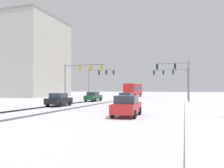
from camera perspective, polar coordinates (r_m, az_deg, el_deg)
The scene contains 14 objects.
wheel_track_left_lane at distance 27.88m, azimuth -15.84°, elevation -5.59°, with size 1.00×32.46×0.01m, color #4C4C51.
wheel_track_right_lane at distance 28.09m, azimuth -16.47°, elevation -5.55°, with size 0.91×32.46×0.01m, color #4C4C51.
wheel_track_center at distance 25.93m, azimuth -8.70°, elevation -5.95°, with size 0.81×32.46×0.01m, color #4C4C51.
sidewalk_kerb_right at distance 21.78m, azimuth 23.45°, elevation -6.62°, with size 4.00×32.46×0.12m, color white.
traffic_signal_far_right at distance 47.92m, azimuth 15.33°, elevation 2.02°, with size 7.26×0.40×6.50m.
traffic_signal_near_left at distance 37.68m, azimuth -8.10°, elevation 2.87°, with size 7.35×0.56×6.50m.
traffic_signal_near_right at distance 35.84m, azimuth 16.29°, elevation 2.75°, with size 5.07×0.53×6.50m.
traffic_signal_far_left at distance 47.31m, azimuth -3.30°, elevation 1.97°, with size 5.83×0.67×6.50m.
car_dark_green_lead at distance 38.05m, azimuth -4.82°, elevation -3.23°, with size 1.89×4.13×1.62m.
car_blue_second at distance 30.54m, azimuth 3.71°, elevation -3.72°, with size 1.90×4.13×1.62m.
car_black_third at distance 28.18m, azimuth -13.42°, elevation -3.90°, with size 1.96×4.17×1.62m.
car_red_fourth at distance 17.38m, azimuth 3.79°, elevation -5.61°, with size 1.98×4.17×1.62m.
bus_oncoming at distance 56.94m, azimuth 5.49°, elevation -1.38°, with size 2.72×11.01×3.38m.
office_building_far_left_block at distance 69.86m, azimuth -24.82°, elevation 5.93°, with size 30.14×17.91×21.41m.
Camera 1 is at (9.47, -8.31, 2.14)m, focal length 35.74 mm.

